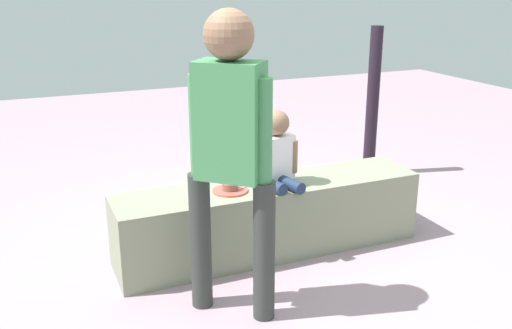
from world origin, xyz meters
TOP-DOWN VIEW (x-y plane):
  - ground_plane at (0.00, 0.00)m, footprint 12.00×12.00m
  - concrete_ledge at (0.00, 0.00)m, footprint 2.02×0.44m
  - child_seated at (0.03, -0.03)m, footprint 0.28×0.34m
  - adult_standing at (-0.49, -0.58)m, footprint 0.38×0.37m
  - cake_plate at (-0.28, -0.03)m, footprint 0.22×0.22m
  - gift_bag at (-0.20, 0.81)m, footprint 0.21×0.11m
  - railing_post at (1.49, 1.07)m, footprint 0.36×0.36m
  - water_bottle_near_gift at (0.64, 0.38)m, footprint 0.07×0.07m
  - cake_box_white at (0.37, 0.52)m, footprint 0.37×0.35m
  - handbag_black_leather at (0.43, 0.89)m, footprint 0.28×0.12m

SIDE VIEW (x-z plane):
  - ground_plane at x=0.00m, z-range 0.00..0.00m
  - cake_box_white at x=0.37m, z-range 0.00..0.15m
  - water_bottle_near_gift at x=0.64m, z-range -0.01..0.18m
  - handbag_black_leather at x=0.43m, z-range -0.04..0.29m
  - gift_bag at x=-0.20m, z-range -0.02..0.34m
  - concrete_ledge at x=0.00m, z-range 0.00..0.47m
  - cake_plate at x=-0.28m, z-range 0.46..0.53m
  - railing_post at x=1.49m, z-range -0.15..1.20m
  - child_seated at x=0.03m, z-range 0.44..0.93m
  - adult_standing at x=-0.49m, z-range 0.16..1.77m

